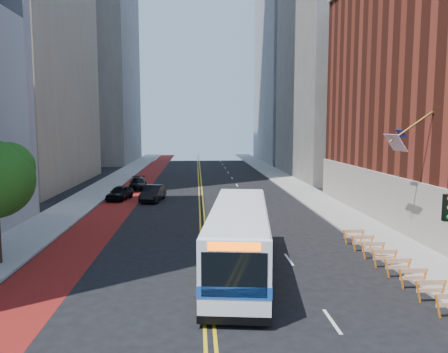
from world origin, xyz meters
name	(u,v)px	position (x,y,z in m)	size (l,w,h in m)	color
ground	(208,304)	(0.00, 0.00, 0.00)	(160.00, 160.00, 0.00)	black
sidewalk_left	(91,196)	(-12.00, 30.00, 0.07)	(4.00, 140.00, 0.15)	gray
sidewalk_right	(307,193)	(12.00, 30.00, 0.07)	(4.00, 140.00, 0.15)	gray
bus_lane_paint	(127,196)	(-8.10, 30.00, 0.00)	(3.60, 140.00, 0.01)	maroon
center_line_inner	(199,195)	(-0.18, 30.00, 0.00)	(0.14, 140.00, 0.01)	gold
center_line_outer	(202,195)	(0.18, 30.00, 0.00)	(0.14, 140.00, 0.01)	gold
lane_dashes	(237,185)	(4.80, 38.00, 0.01)	(0.14, 98.20, 0.01)	silver
midrise_right_near	(352,44)	(23.00, 48.00, 20.00)	(18.00, 26.00, 40.00)	slate
midrise_right_far	(309,34)	(24.00, 78.00, 27.50)	(20.00, 28.00, 55.00)	gray
midrise_left_far	(82,6)	(-24.00, 78.00, 32.50)	(20.00, 26.00, 65.00)	slate
construction_barriers	(391,260)	(9.60, 3.42, 0.68)	(1.42, 10.91, 1.00)	orange
transit_bus	(239,238)	(1.73, 3.98, 1.85)	(4.42, 13.13, 3.54)	white
car_a	(120,193)	(-8.45, 27.47, 0.73)	(1.73, 4.30, 1.47)	black
car_b	(153,193)	(-4.91, 26.47, 0.80)	(1.70, 4.89, 1.61)	black
car_c	(138,183)	(-7.58, 35.24, 0.70)	(1.97, 4.84, 1.40)	black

